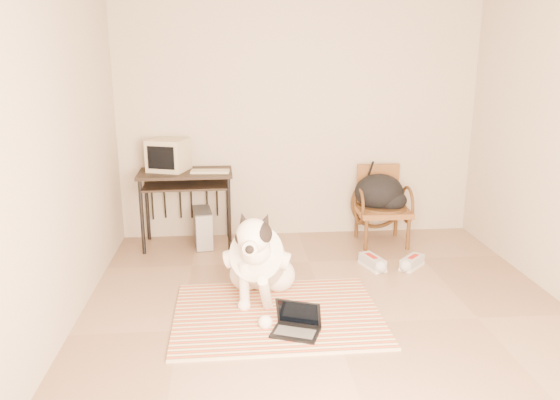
{
  "coord_description": "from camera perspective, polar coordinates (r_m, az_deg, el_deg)",
  "views": [
    {
      "loc": [
        -0.74,
        -3.79,
        2.04
      ],
      "look_at": [
        -0.36,
        0.58,
        0.85
      ],
      "focal_mm": 35.0,
      "sensor_mm": 36.0,
      "label": 1
    }
  ],
  "objects": [
    {
      "name": "wall_back",
      "position": [
        6.13,
        1.99,
        8.63
      ],
      "size": [
        4.5,
        0.0,
        4.5
      ],
      "primitive_type": "plane",
      "rotation": [
        1.57,
        0.0,
        0.0
      ],
      "color": "#BAAC99",
      "rests_on": "floor"
    },
    {
      "name": "floor",
      "position": [
        4.37,
        5.48,
        -12.8
      ],
      "size": [
        4.5,
        4.5,
        0.0
      ],
      "primitive_type": "plane",
      "color": "#8E6F57",
      "rests_on": "ground"
    },
    {
      "name": "crt_monitor",
      "position": [
        5.95,
        -11.59,
        4.64
      ],
      "size": [
        0.48,
        0.46,
        0.34
      ],
      "color": "tan",
      "rests_on": "computer_desk"
    },
    {
      "name": "laptop",
      "position": [
        4.18,
        1.76,
        -12.86
      ],
      "size": [
        0.41,
        0.36,
        0.24
      ],
      "color": "black",
      "rests_on": "rug"
    },
    {
      "name": "wall_front",
      "position": [
        1.84,
        19.27,
        -7.73
      ],
      "size": [
        4.5,
        0.0,
        4.5
      ],
      "primitive_type": "plane",
      "rotation": [
        -1.57,
        0.0,
        0.0
      ],
      "color": "#BAAC99",
      "rests_on": "floor"
    },
    {
      "name": "rattan_chair",
      "position": [
        6.11,
        10.55,
        -0.51
      ],
      "size": [
        0.56,
        0.54,
        0.84
      ],
      "color": "brown",
      "rests_on": "floor"
    },
    {
      "name": "computer_desk",
      "position": [
        5.9,
        -9.83,
        1.82
      ],
      "size": [
        1.0,
        0.57,
        0.82
      ],
      "color": "black",
      "rests_on": "floor"
    },
    {
      "name": "sneaker_right",
      "position": [
        5.54,
        13.63,
        -6.38
      ],
      "size": [
        0.31,
        0.31,
        0.11
      ],
      "color": "silver",
      "rests_on": "floor"
    },
    {
      "name": "backpack",
      "position": [
        6.02,
        10.53,
        0.69
      ],
      "size": [
        0.56,
        0.44,
        0.39
      ],
      "color": "black",
      "rests_on": "rattan_chair"
    },
    {
      "name": "pc_tower",
      "position": [
        6.0,
        -8.05,
        -2.9
      ],
      "size": [
        0.24,
        0.45,
        0.4
      ],
      "color": "#48484B",
      "rests_on": "floor"
    },
    {
      "name": "dog",
      "position": [
        4.62,
        -2.17,
        -6.39
      ],
      "size": [
        0.59,
        1.22,
        0.87
      ],
      "color": "white",
      "rests_on": "rug"
    },
    {
      "name": "desk_keyboard",
      "position": [
        5.79,
        -7.31,
        2.98
      ],
      "size": [
        0.41,
        0.18,
        0.03
      ],
      "primitive_type": "cube",
      "rotation": [
        0.0,
        0.0,
        -0.08
      ],
      "color": "tan",
      "rests_on": "computer_desk"
    },
    {
      "name": "rug",
      "position": [
        4.48,
        -0.27,
        -11.85
      ],
      "size": [
        1.66,
        1.27,
        0.02
      ],
      "color": "#D7492A",
      "rests_on": "floor"
    },
    {
      "name": "sneaker_left",
      "position": [
        5.46,
        9.62,
        -6.46
      ],
      "size": [
        0.23,
        0.35,
        0.12
      ],
      "color": "silver",
      "rests_on": "floor"
    },
    {
      "name": "wall_left",
      "position": [
        4.06,
        -23.08,
        4.11
      ],
      "size": [
        0.0,
        4.5,
        4.5
      ],
      "primitive_type": "plane",
      "rotation": [
        1.57,
        0.0,
        1.57
      ],
      "color": "#BAAC99",
      "rests_on": "floor"
    }
  ]
}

